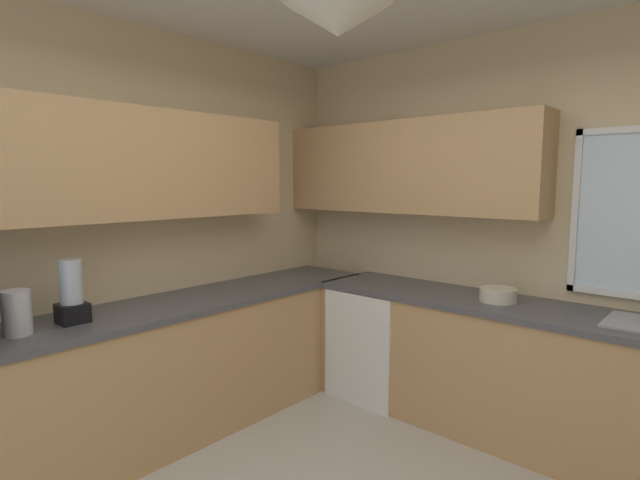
{
  "coord_description": "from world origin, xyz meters",
  "views": [
    {
      "loc": [
        1.24,
        -1.49,
        1.69
      ],
      "look_at": [
        -0.7,
        0.68,
        1.34
      ],
      "focal_mm": 27.35,
      "sensor_mm": 36.0,
      "label": 1
    }
  ],
  "objects_px": {
    "dishwasher": "(378,341)",
    "blender_appliance": "(72,294)",
    "kettle": "(17,313)",
    "bowl": "(498,295)"
  },
  "relations": [
    {
      "from": "bowl",
      "to": "blender_appliance",
      "type": "height_order",
      "value": "blender_appliance"
    },
    {
      "from": "kettle",
      "to": "bowl",
      "type": "bearing_deg",
      "value": 56.34
    },
    {
      "from": "bowl",
      "to": "blender_appliance",
      "type": "relative_size",
      "value": 0.66
    },
    {
      "from": "dishwasher",
      "to": "blender_appliance",
      "type": "distance_m",
      "value": 2.24
    },
    {
      "from": "bowl",
      "to": "blender_appliance",
      "type": "distance_m",
      "value": 2.62
    },
    {
      "from": "dishwasher",
      "to": "kettle",
      "type": "xyz_separation_m",
      "value": [
        -0.64,
        -2.33,
        0.59
      ]
    },
    {
      "from": "bowl",
      "to": "blender_appliance",
      "type": "xyz_separation_m",
      "value": [
        -1.59,
        -2.08,
        0.12
      ]
    },
    {
      "from": "dishwasher",
      "to": "blender_appliance",
      "type": "height_order",
      "value": "blender_appliance"
    },
    {
      "from": "kettle",
      "to": "blender_appliance",
      "type": "xyz_separation_m",
      "value": [
        -0.02,
        0.28,
        0.04
      ]
    },
    {
      "from": "bowl",
      "to": "blender_appliance",
      "type": "bearing_deg",
      "value": -127.44
    }
  ]
}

